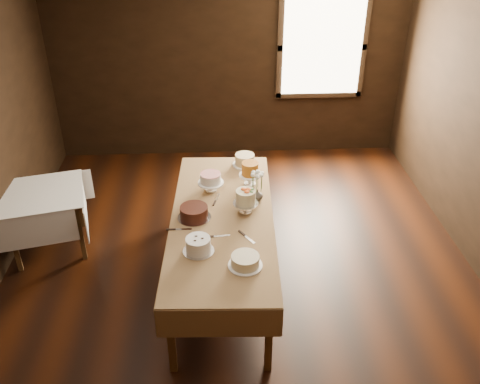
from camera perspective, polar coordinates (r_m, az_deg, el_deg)
name	(u,v)px	position (r m, az deg, el deg)	size (l,w,h in m)	color
floor	(241,279)	(5.48, 0.12, -9.63)	(5.00, 6.00, 0.01)	black
wall_back	(229,62)	(7.48, -1.23, 14.14)	(5.00, 0.02, 2.80)	black
window	(322,48)	(7.52, 9.09, 15.46)	(1.10, 0.05, 1.30)	#FFEABF
display_table	(222,222)	(5.05, -1.98, -3.30)	(1.10, 2.56, 0.78)	#452D16
side_table	(43,199)	(5.97, -20.91, -0.75)	(1.03, 1.03, 0.71)	#452D16
cake_speckled	(245,160)	(5.91, 0.53, 3.54)	(0.28, 0.28, 0.13)	white
cake_lattice	(211,183)	(5.40, -3.25, 0.99)	(0.31, 0.31, 0.21)	white
cake_caramel	(250,175)	(5.49, 1.11, 1.90)	(0.24, 0.24, 0.27)	white
cake_chocolate	(194,213)	(4.98, -5.10, -2.31)	(0.35, 0.35, 0.13)	silver
cake_flowers	(246,203)	(5.03, 0.63, -1.19)	(0.26, 0.26, 0.26)	silver
cake_swirl	(198,246)	(4.54, -4.63, -5.92)	(0.28, 0.28, 0.14)	silver
cake_cream	(245,261)	(4.38, 0.58, -7.67)	(0.30, 0.30, 0.10)	white
cake_server_a	(222,236)	(4.76, -2.00, -4.85)	(0.24, 0.03, 0.01)	silver
cake_server_b	(250,239)	(4.71, 1.06, -5.26)	(0.24, 0.03, 0.01)	silver
cake_server_c	(217,197)	(5.32, -2.52, -0.58)	(0.24, 0.03, 0.01)	silver
cake_server_d	(249,202)	(5.25, 0.98, -1.06)	(0.24, 0.03, 0.01)	silver
cake_server_e	(184,229)	(4.87, -6.23, -4.11)	(0.24, 0.03, 0.01)	silver
flower_vase	(257,195)	(5.24, 1.89, -0.34)	(0.12, 0.12, 0.12)	#2D2823
flower_bouquet	(257,179)	(5.15, 1.92, 1.39)	(0.14, 0.14, 0.20)	white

